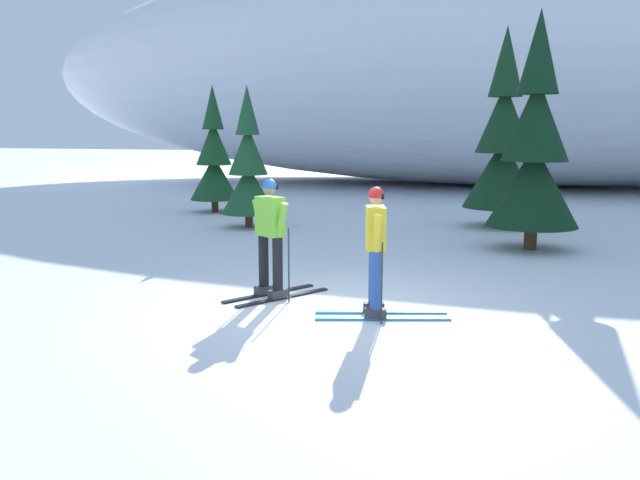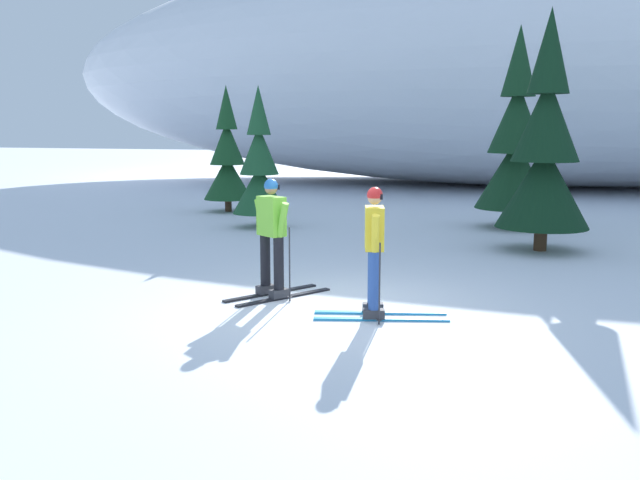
{
  "view_description": "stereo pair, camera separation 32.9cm",
  "coord_description": "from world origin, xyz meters",
  "px_view_note": "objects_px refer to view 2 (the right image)",
  "views": [
    {
      "loc": [
        2.22,
        -9.01,
        2.5
      ],
      "look_at": [
        -0.26,
        0.11,
        0.95
      ],
      "focal_mm": 38.85,
      "sensor_mm": 36.0,
      "label": 1
    },
    {
      "loc": [
        2.54,
        -8.92,
        2.5
      ],
      "look_at": [
        -0.26,
        0.11,
        0.95
      ],
      "focal_mm": 38.85,
      "sensor_mm": 36.0,
      "label": 2
    }
  ],
  "objects_px": {
    "pine_tree_center": "(516,145)",
    "pine_tree_center_right": "(545,152)",
    "pine_tree_center_left": "(259,169)",
    "skier_lime_jacket": "(272,236)",
    "skier_yellow_jacket": "(375,250)",
    "pine_tree_far_left": "(227,159)"
  },
  "relations": [
    {
      "from": "pine_tree_center",
      "to": "pine_tree_center_left",
      "type": "bearing_deg",
      "value": -163.79
    },
    {
      "from": "skier_yellow_jacket",
      "to": "pine_tree_center",
      "type": "relative_size",
      "value": 0.37
    },
    {
      "from": "pine_tree_center_right",
      "to": "pine_tree_center_left",
      "type": "bearing_deg",
      "value": 168.04
    },
    {
      "from": "skier_lime_jacket",
      "to": "pine_tree_center_left",
      "type": "distance_m",
      "value": 7.33
    },
    {
      "from": "pine_tree_center_left",
      "to": "pine_tree_center_right",
      "type": "distance_m",
      "value": 6.9
    },
    {
      "from": "pine_tree_far_left",
      "to": "skier_yellow_jacket",
      "type": "bearing_deg",
      "value": -56.18
    },
    {
      "from": "skier_yellow_jacket",
      "to": "pine_tree_center_left",
      "type": "bearing_deg",
      "value": 122.19
    },
    {
      "from": "pine_tree_center_left",
      "to": "skier_lime_jacket",
      "type": "bearing_deg",
      "value": -66.39
    },
    {
      "from": "skier_yellow_jacket",
      "to": "pine_tree_center",
      "type": "height_order",
      "value": "pine_tree_center"
    },
    {
      "from": "skier_lime_jacket",
      "to": "pine_tree_far_left",
      "type": "bearing_deg",
      "value": 118.19
    },
    {
      "from": "skier_lime_jacket",
      "to": "pine_tree_center_left",
      "type": "relative_size",
      "value": 0.5
    },
    {
      "from": "pine_tree_center",
      "to": "pine_tree_far_left",
      "type": "bearing_deg",
      "value": 173.33
    },
    {
      "from": "skier_yellow_jacket",
      "to": "pine_tree_center_left",
      "type": "distance_m",
      "value": 8.67
    },
    {
      "from": "skier_yellow_jacket",
      "to": "pine_tree_center_right",
      "type": "xyz_separation_m",
      "value": [
        2.13,
        5.89,
        1.11
      ]
    },
    {
      "from": "pine_tree_center_right",
      "to": "skier_lime_jacket",
      "type": "bearing_deg",
      "value": -125.83
    },
    {
      "from": "pine_tree_far_left",
      "to": "pine_tree_center_right",
      "type": "xyz_separation_m",
      "value": [
        8.86,
        -4.15,
        0.46
      ]
    },
    {
      "from": "pine_tree_center",
      "to": "pine_tree_center_right",
      "type": "xyz_separation_m",
      "value": [
        0.65,
        -3.19,
        -0.05
      ]
    },
    {
      "from": "skier_lime_jacket",
      "to": "pine_tree_center_left",
      "type": "bearing_deg",
      "value": 113.61
    },
    {
      "from": "skier_lime_jacket",
      "to": "pine_tree_center",
      "type": "relative_size",
      "value": 0.36
    },
    {
      "from": "pine_tree_center_right",
      "to": "pine_tree_far_left",
      "type": "bearing_deg",
      "value": 154.88
    },
    {
      "from": "pine_tree_far_left",
      "to": "pine_tree_center_right",
      "type": "height_order",
      "value": "pine_tree_center_right"
    },
    {
      "from": "pine_tree_center",
      "to": "pine_tree_center_right",
      "type": "relative_size",
      "value": 1.03
    }
  ]
}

